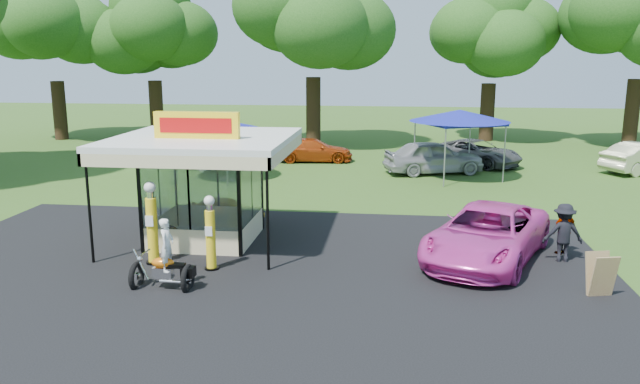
# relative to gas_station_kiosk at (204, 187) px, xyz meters

# --- Properties ---
(ground) EXTENTS (120.00, 120.00, 0.00)m
(ground) POSITION_rel_gas_station_kiosk_xyz_m (2.00, -4.99, -1.78)
(ground) COLOR #37591C
(ground) RESTS_ON ground
(asphalt_apron) EXTENTS (20.00, 14.00, 0.04)m
(asphalt_apron) POSITION_rel_gas_station_kiosk_xyz_m (2.00, -2.99, -1.76)
(asphalt_apron) COLOR black
(asphalt_apron) RESTS_ON ground
(gas_station_kiosk) EXTENTS (5.40, 5.40, 4.18)m
(gas_station_kiosk) POSITION_rel_gas_station_kiosk_xyz_m (0.00, 0.00, 0.00)
(gas_station_kiosk) COLOR white
(gas_station_kiosk) RESTS_ON ground
(gas_pump_left) EXTENTS (0.45, 0.45, 2.41)m
(gas_pump_left) POSITION_rel_gas_station_kiosk_xyz_m (-0.80, -2.40, -0.63)
(gas_pump_left) COLOR black
(gas_pump_left) RESTS_ON ground
(gas_pump_right) EXTENTS (0.40, 0.40, 2.12)m
(gas_pump_right) POSITION_rel_gas_station_kiosk_xyz_m (0.98, -2.69, -0.76)
(gas_pump_right) COLOR black
(gas_pump_right) RESTS_ON ground
(motorcycle) EXTENTS (1.64, 0.80, 1.94)m
(motorcycle) POSITION_rel_gas_station_kiosk_xyz_m (0.26, -4.22, -1.03)
(motorcycle) COLOR black
(motorcycle) RESTS_ON ground
(spare_tires) EXTENTS (0.85, 0.75, 0.68)m
(spare_tires) POSITION_rel_gas_station_kiosk_xyz_m (-0.95, -0.69, -1.45)
(spare_tires) COLOR black
(spare_tires) RESTS_ON ground
(a_frame_sign) EXTENTS (0.66, 0.68, 1.10)m
(a_frame_sign) POSITION_rel_gas_station_kiosk_xyz_m (11.02, -3.40, -1.23)
(a_frame_sign) COLOR #593819
(a_frame_sign) RESTS_ON ground
(kiosk_car) EXTENTS (2.82, 1.13, 0.96)m
(kiosk_car) POSITION_rel_gas_station_kiosk_xyz_m (-0.00, 2.21, -1.30)
(kiosk_car) COLOR yellow
(kiosk_car) RESTS_ON ground
(pink_sedan) EXTENTS (4.64, 6.25, 1.58)m
(pink_sedan) POSITION_rel_gas_station_kiosk_xyz_m (8.63, -0.87, -0.99)
(pink_sedan) COLOR #E43DAF
(pink_sedan) RESTS_ON ground
(spectator_east_a) EXTENTS (1.15, 0.71, 1.73)m
(spectator_east_a) POSITION_rel_gas_station_kiosk_xyz_m (10.77, -0.76, -0.92)
(spectator_east_a) COLOR black
(spectator_east_a) RESTS_ON ground
(spectator_east_b) EXTENTS (0.95, 0.79, 1.52)m
(spectator_east_b) POSITION_rel_gas_station_kiosk_xyz_m (10.98, -0.07, -1.02)
(spectator_east_b) COLOR gray
(spectator_east_b) RESTS_ON ground
(bg_car_a) EXTENTS (5.01, 3.36, 1.56)m
(bg_car_a) POSITION_rel_gas_station_kiosk_xyz_m (-4.80, 13.05, -1.00)
(bg_car_a) COLOR silver
(bg_car_a) RESTS_ON ground
(bg_car_b) EXTENTS (4.59, 2.30, 1.28)m
(bg_car_b) POSITION_rel_gas_station_kiosk_xyz_m (1.35, 15.61, -1.14)
(bg_car_b) COLOR #AB3A0D
(bg_car_b) RESTS_ON ground
(bg_car_c) EXTENTS (5.30, 3.37, 1.68)m
(bg_car_c) POSITION_rel_gas_station_kiosk_xyz_m (7.84, 12.76, -0.94)
(bg_car_c) COLOR #A3A2A6
(bg_car_c) RESTS_ON ground
(bg_car_d) EXTENTS (5.27, 4.94, 1.38)m
(bg_car_d) POSITION_rel_gas_station_kiosk_xyz_m (10.26, 15.46, -1.09)
(bg_car_d) COLOR #505052
(bg_car_d) RESTS_ON ground
(tent_west) EXTENTS (4.17, 4.17, 2.92)m
(tent_west) POSITION_rel_gas_station_kiosk_xyz_m (-2.60, 10.11, 0.86)
(tent_west) COLOR gray
(tent_west) RESTS_ON ground
(tent_east) EXTENTS (4.74, 4.74, 3.31)m
(tent_east) POSITION_rel_gas_station_kiosk_xyz_m (8.91, 11.60, 1.21)
(tent_east) COLOR gray
(tent_east) RESTS_ON ground
(oak_far_a) EXTENTS (9.61, 9.61, 11.39)m
(oak_far_a) POSITION_rel_gas_station_kiosk_xyz_m (-17.60, 22.82, 5.47)
(oak_far_a) COLOR black
(oak_far_a) RESTS_ON ground
(oak_far_b) EXTENTS (9.45, 9.45, 11.27)m
(oak_far_b) POSITION_rel_gas_station_kiosk_xyz_m (-11.14, 24.44, 5.41)
(oak_far_b) COLOR black
(oak_far_b) RESTS_ON ground
(oak_far_c) EXTENTS (10.68, 10.68, 12.58)m
(oak_far_c) POSITION_rel_gas_station_kiosk_xyz_m (0.54, 21.84, 6.20)
(oak_far_c) COLOR black
(oak_far_c) RESTS_ON ground
(oak_far_d) EXTENTS (9.17, 9.17, 10.92)m
(oak_far_d) POSITION_rel_gas_station_kiosk_xyz_m (12.18, 25.90, 5.18)
(oak_far_d) COLOR black
(oak_far_d) RESTS_ON ground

